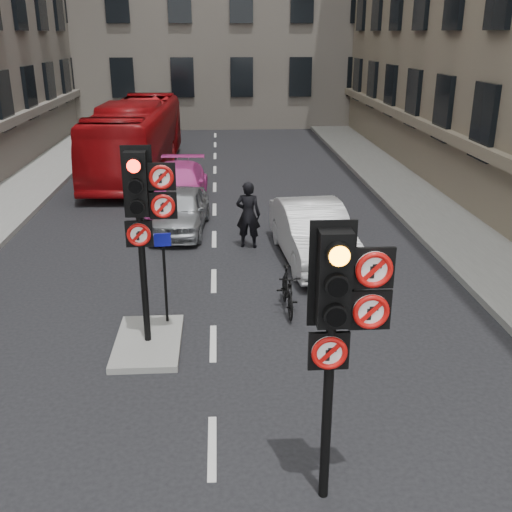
{
  "coord_description": "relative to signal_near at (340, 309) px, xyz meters",
  "views": [
    {
      "loc": [
        0.18,
        -4.93,
        5.46
      ],
      "look_at": [
        0.66,
        2.68,
        2.6
      ],
      "focal_mm": 42.0,
      "sensor_mm": 36.0,
      "label": 1
    }
  ],
  "objects": [
    {
      "name": "pavement_right",
      "position": [
        5.71,
        11.01,
        -2.5
      ],
      "size": [
        3.0,
        50.0,
        0.16
      ],
      "primitive_type": "cube",
      "color": "gray",
      "rests_on": "ground"
    },
    {
      "name": "centre_island",
      "position": [
        -2.69,
        4.01,
        -2.52
      ],
      "size": [
        1.2,
        2.0,
        0.12
      ],
      "primitive_type": "cube",
      "color": "gray",
      "rests_on": "ground"
    },
    {
      "name": "signal_near",
      "position": [
        0.0,
        0.0,
        0.0
      ],
      "size": [
        0.91,
        0.4,
        3.58
      ],
      "color": "black",
      "rests_on": "ground"
    },
    {
      "name": "signal_far",
      "position": [
        -2.6,
        4.0,
        0.12
      ],
      "size": [
        0.91,
        0.4,
        3.58
      ],
      "color": "black",
      "rests_on": "centre_island"
    },
    {
      "name": "car_silver",
      "position": [
        -2.44,
        10.87,
        -1.97
      ],
      "size": [
        1.75,
        3.73,
        1.23
      ],
      "primitive_type": "imported",
      "rotation": [
        0.0,
        0.0,
        -0.08
      ],
      "color": "#94979B",
      "rests_on": "ground"
    },
    {
      "name": "car_white",
      "position": [
        1.03,
        8.24,
        -1.86
      ],
      "size": [
        1.89,
        4.49,
        1.44
      ],
      "primitive_type": "imported",
      "rotation": [
        0.0,
        0.0,
        0.08
      ],
      "color": "silver",
      "rests_on": "ground"
    },
    {
      "name": "car_pink",
      "position": [
        -2.7,
        13.72,
        -1.93
      ],
      "size": [
        2.03,
        4.59,
        1.31
      ],
      "primitive_type": "imported",
      "rotation": [
        0.0,
        0.0,
        -0.04
      ],
      "color": "#D63F9F",
      "rests_on": "ground"
    },
    {
      "name": "bus_red",
      "position": [
        -4.6,
        18.59,
        -1.13
      ],
      "size": [
        2.92,
        10.52,
        2.9
      ],
      "primitive_type": "imported",
      "rotation": [
        0.0,
        0.0,
        -0.05
      ],
      "color": "maroon",
      "rests_on": "ground"
    },
    {
      "name": "motorcycle",
      "position": [
        0.05,
        5.32,
        -2.12
      ],
      "size": [
        0.46,
        1.53,
        0.92
      ],
      "primitive_type": "imported",
      "rotation": [
        0.0,
        0.0,
        0.02
      ],
      "color": "black",
      "rests_on": "ground"
    },
    {
      "name": "motorcyclist",
      "position": [
        -0.56,
        9.32,
        -1.68
      ],
      "size": [
        0.74,
        0.57,
        1.81
      ],
      "primitive_type": "imported",
      "rotation": [
        0.0,
        0.0,
        2.91
      ],
      "color": "black",
      "rests_on": "ground"
    },
    {
      "name": "info_sign",
      "position": [
        -2.39,
        4.74,
        -1.28
      ],
      "size": [
        0.32,
        0.1,
        1.83
      ],
      "rotation": [
        0.0,
        0.0,
        0.07
      ],
      "color": "black",
      "rests_on": "centre_island"
    }
  ]
}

